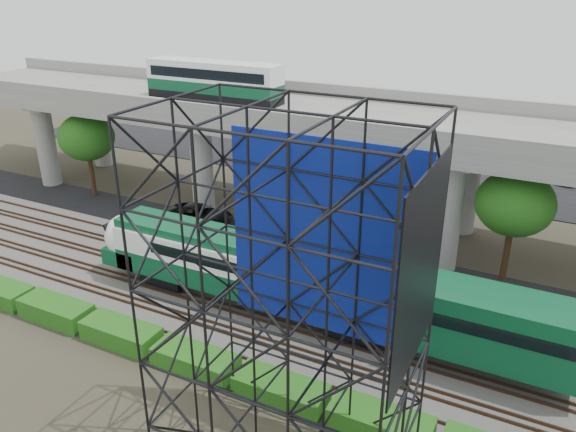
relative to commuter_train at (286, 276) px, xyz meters
The scene contains 13 objects.
ground 4.66m from the commuter_train, 146.91° to the right, with size 140.00×140.00×0.00m, color #474233.
ballast_bed 4.14m from the commuter_train, behind, with size 90.00×12.00×0.20m, color slate.
service_road 9.47m from the commuter_train, 109.86° to the left, with size 90.00×5.00×0.08m, color black.
parking_lot 32.27m from the commuter_train, 95.48° to the left, with size 90.00×18.00×0.08m, color black.
harbor_water 54.16m from the commuter_train, 93.25° to the left, with size 140.00×40.00×0.03m, color #476375.
rail_tracks 4.02m from the commuter_train, behind, with size 90.00×9.52×0.16m.
commuter_train is the anchor object (origin of this frame).
overpass 15.47m from the commuter_train, 105.41° to the left, with size 80.00×12.00×12.40m.
scaffold_tower 12.16m from the commuter_train, 62.40° to the right, with size 9.36×6.36×15.00m.
hedge_strip 7.02m from the commuter_train, 108.13° to the right, with size 34.60×1.80×1.20m.
trees 16.36m from the commuter_train, 118.64° to the left, with size 40.94×16.94×7.69m.
suv 15.54m from the commuter_train, 144.22° to the left, with size 2.62×5.69×1.58m, color black.
parked_cars 31.59m from the commuter_train, 93.34° to the left, with size 35.86×9.65×1.29m.
Camera 1 is at (16.02, -23.34, 18.86)m, focal length 35.00 mm.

